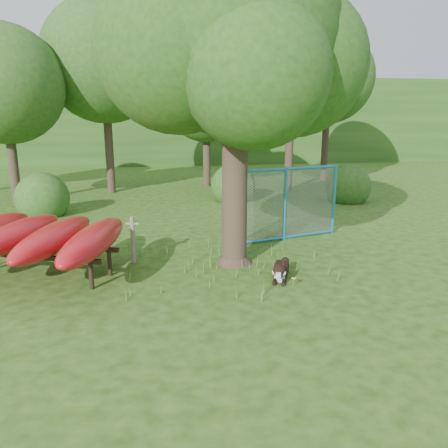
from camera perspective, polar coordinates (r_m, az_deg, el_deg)
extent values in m
plane|color=#21460E|center=(8.94, 0.12, -8.12)|extent=(80.00, 80.00, 0.00)
cylinder|color=#35271D|center=(9.82, 1.42, 7.41)|extent=(0.70, 0.70, 4.48)
cone|color=#35271D|center=(10.25, 1.35, -3.87)|extent=(1.06, 1.06, 0.45)
sphere|color=#1E4814|center=(9.90, 1.53, 23.61)|extent=(4.30, 4.30, 4.30)
sphere|color=#1E4814|center=(10.36, 9.09, 20.01)|extent=(3.23, 3.23, 3.23)
sphere|color=#1E4814|center=(9.63, -6.09, 21.65)|extent=(3.41, 3.41, 3.41)
sphere|color=#1E4814|center=(8.70, 4.16, 18.96)|extent=(2.87, 2.87, 2.87)
sphere|color=#1E4814|center=(10.97, -1.21, 24.55)|extent=(3.05, 3.05, 3.05)
cylinder|color=#35271D|center=(9.75, 4.66, 11.02)|extent=(1.28, 0.27, 0.96)
cylinder|color=#35271D|center=(9.98, -1.12, 13.19)|extent=(0.84, 0.85, 0.92)
cylinder|color=#716455|center=(10.37, -11.79, -2.06)|extent=(0.12, 0.12, 1.11)
cylinder|color=#716455|center=(10.27, -11.90, 0.00)|extent=(0.30, 0.11, 0.06)
cylinder|color=black|center=(9.10, -16.96, -6.47)|extent=(0.12, 0.12, 0.56)
cylinder|color=black|center=(9.75, -14.72, -4.95)|extent=(0.12, 0.12, 0.56)
cube|color=black|center=(9.79, -24.57, -3.84)|extent=(3.14, 1.39, 0.09)
cube|color=black|center=(10.39, -22.01, -2.60)|extent=(3.14, 1.39, 0.09)
ellipsoid|color=red|center=(10.27, -25.46, -1.31)|extent=(1.73, 3.45, 0.54)
ellipsoid|color=red|center=(9.75, -21.28, -1.66)|extent=(1.62, 3.45, 0.54)
ellipsoid|color=red|center=(9.29, -16.66, -2.03)|extent=(1.51, 3.46, 0.54)
cube|color=black|center=(9.51, 7.49, -6.07)|extent=(0.53, 0.77, 0.25)
cube|color=silver|center=(9.23, 7.30, -6.77)|extent=(0.26, 0.22, 0.23)
sphere|color=black|center=(8.99, 7.22, -6.01)|extent=(0.27, 0.27, 0.27)
cube|color=silver|center=(8.89, 7.14, -6.53)|extent=(0.15, 0.17, 0.09)
sphere|color=silver|center=(8.99, 6.68, -6.27)|extent=(0.12, 0.12, 0.12)
sphere|color=silver|center=(8.98, 7.73, -6.34)|extent=(0.12, 0.12, 0.12)
cone|color=black|center=(8.99, 6.82, -5.03)|extent=(0.14, 0.14, 0.13)
cone|color=black|center=(8.98, 7.74, -5.09)|extent=(0.11, 0.13, 0.13)
cylinder|color=black|center=(9.12, 6.61, -7.43)|extent=(0.19, 0.31, 0.07)
cylinder|color=black|center=(9.10, 7.78, -7.50)|extent=(0.19, 0.31, 0.07)
sphere|color=black|center=(9.84, 8.03, -4.76)|extent=(0.16, 0.16, 0.16)
torus|color=blue|center=(9.09, 7.27, -6.21)|extent=(0.27, 0.17, 0.26)
cylinder|color=teal|center=(11.27, 0.79, 1.90)|extent=(0.11, 0.11, 2.02)
cylinder|color=teal|center=(12.09, 7.97, 2.59)|extent=(0.11, 0.11, 2.02)
cylinder|color=teal|center=(13.07, 14.16, 3.15)|extent=(0.11, 0.11, 2.02)
cylinder|color=teal|center=(11.94, 8.13, 7.12)|extent=(3.27, 0.94, 0.08)
cylinder|color=teal|center=(12.31, 7.82, -1.76)|extent=(3.27, 0.94, 0.08)
plane|color=gray|center=(12.09, 7.97, 2.59)|extent=(3.25, 0.86, 3.36)
cylinder|color=#477E29|center=(8.97, 9.04, -7.58)|extent=(0.02, 0.02, 0.19)
sphere|color=yellow|center=(8.94, 9.07, -7.02)|extent=(0.03, 0.03, 0.03)
sphere|color=yellow|center=(8.95, 9.32, -6.93)|extent=(0.03, 0.03, 0.03)
sphere|color=yellow|center=(8.97, 8.89, -7.00)|extent=(0.03, 0.03, 0.03)
sphere|color=yellow|center=(8.91, 9.18, -7.09)|extent=(0.03, 0.03, 0.03)
sphere|color=yellow|center=(8.92, 8.94, -7.00)|extent=(0.03, 0.03, 0.03)
cylinder|color=#35271D|center=(18.86, -26.00, 8.73)|extent=(0.36, 0.36, 4.20)
sphere|color=#254E19|center=(18.86, -26.80, 15.98)|extent=(4.40, 4.40, 4.40)
cylinder|color=#35271D|center=(20.22, -14.88, 11.40)|extent=(0.36, 0.36, 5.25)
sphere|color=#254E19|center=(20.33, -15.44, 19.87)|extent=(5.20, 5.20, 5.20)
cylinder|color=#35271D|center=(21.41, -2.29, 10.09)|extent=(0.36, 0.36, 3.85)
sphere|color=#254E19|center=(21.38, -2.35, 15.98)|extent=(4.00, 4.00, 4.00)
cylinder|color=#35271D|center=(20.25, 8.56, 11.02)|extent=(0.36, 0.36, 4.76)
sphere|color=#254E19|center=(20.30, 8.85, 18.70)|extent=(4.80, 4.80, 4.80)
cylinder|color=#35271D|center=(24.12, 13.13, 11.42)|extent=(0.36, 0.36, 4.90)
sphere|color=#254E19|center=(24.18, 13.51, 18.06)|extent=(4.60, 4.60, 4.60)
sphere|color=#254E19|center=(16.38, -22.43, 1.04)|extent=(1.80, 1.80, 1.80)
sphere|color=#254E19|center=(18.34, 15.76, 2.86)|extent=(1.80, 1.80, 1.80)
sphere|color=#254E19|center=(17.82, 1.18, 3.07)|extent=(1.80, 1.80, 1.80)
cube|color=#254E19|center=(36.18, -8.19, 13.23)|extent=(80.00, 12.00, 6.00)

